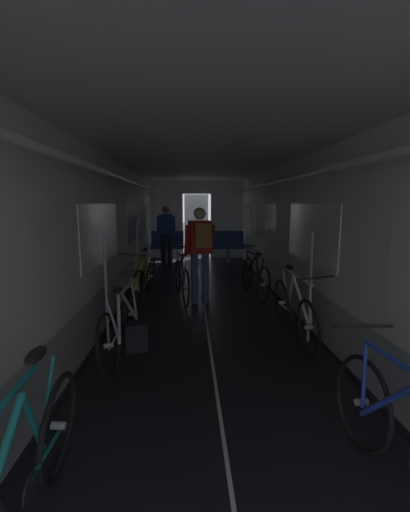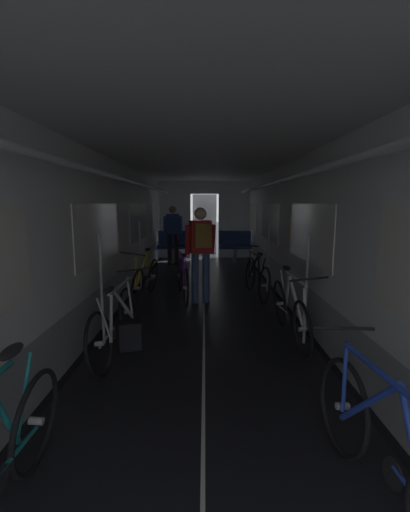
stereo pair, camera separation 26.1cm
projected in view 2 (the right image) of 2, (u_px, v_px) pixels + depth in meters
The scene contains 13 objects.
ground_plane at pixel (204, 469), 2.30m from camera, with size 60.00×60.00×0.00m, color black.
train_car_shell at pixel (205, 207), 5.60m from camera, with size 3.14×12.34×2.57m.
bench_seat_far_left at pixel (175, 244), 10.19m from camera, with size 0.98×0.51×0.95m.
bench_seat_far_right at pixel (236, 244), 10.19m from camera, with size 0.98×0.51×0.95m.
bicycle_black at pixel (258, 277), 6.48m from camera, with size 0.48×1.69×0.95m.
bicycle_silver at pixel (117, 322), 4.02m from camera, with size 0.46×1.70×0.96m.
bicycle_yellow at pixel (146, 279), 6.34m from camera, with size 0.49×1.69×0.95m.
bicycle_blue at pixel (388, 452), 1.92m from camera, with size 0.44×1.69×0.94m.
bicycle_white at pixel (291, 311), 4.43m from camera, with size 0.44×1.69×0.95m.
person_cyclist_aisle at pixel (202, 246), 5.96m from camera, with size 0.56×0.45×1.69m.
bicycle_purple_in_aisle at pixel (184, 279), 6.32m from camera, with size 0.48×1.68×0.94m.
person_standing_near_bench at pixel (174, 231), 9.76m from camera, with size 0.53×0.23×1.69m.
backpack_on_floor at pixel (131, 335), 4.18m from camera, with size 0.26×0.20×0.34m, color black.
Camera 2 is at (0.01, -2.05, 1.76)m, focal length 24.12 mm.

